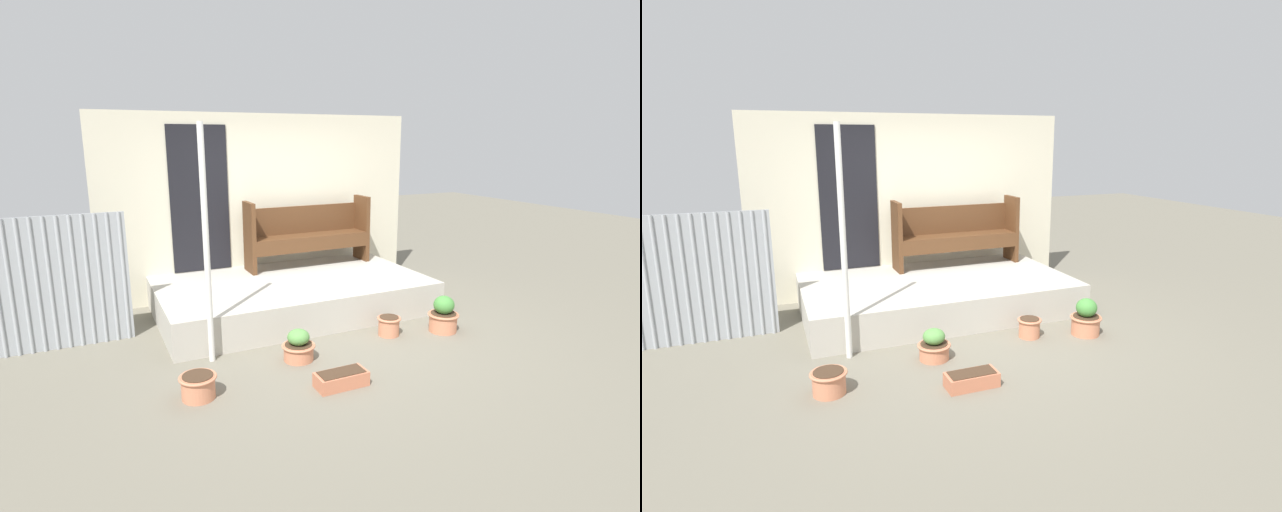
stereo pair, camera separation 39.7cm
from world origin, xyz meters
TOP-DOWN VIEW (x-y plane):
  - ground_plane at (0.00, 0.00)m, footprint 24.00×24.00m
  - porch_slab at (-0.06, 0.99)m, footprint 3.47×1.98m
  - house_wall at (-0.10, 2.01)m, footprint 4.67×0.08m
  - fence_corrugated at (-3.18, 0.93)m, footprint 2.20×0.05m
  - support_post at (-1.42, -0.09)m, footprint 0.06×0.06m
  - bench at (0.46, 1.64)m, footprint 1.85×0.42m
  - flower_pot_left at (-1.71, -0.80)m, footprint 0.34×0.34m
  - flower_pot_middle at (-0.60, -0.46)m, footprint 0.35×0.35m
  - flower_pot_right at (0.62, -0.30)m, footprint 0.28×0.28m
  - flower_pot_far_right at (1.28, -0.48)m, footprint 0.37×0.37m
  - planter_box_rect at (-0.46, -1.16)m, footprint 0.49×0.23m

SIDE VIEW (x-z plane):
  - ground_plane at x=0.00m, z-range 0.00..0.00m
  - planter_box_rect at x=-0.46m, z-range 0.00..0.14m
  - flower_pot_left at x=-1.71m, z-range 0.01..0.23m
  - flower_pot_right at x=0.62m, z-range 0.01..0.24m
  - flower_pot_middle at x=-0.60m, z-range -0.02..0.31m
  - flower_pot_far_right at x=1.28m, z-range -0.03..0.41m
  - porch_slab at x=-0.06m, z-range 0.00..0.43m
  - fence_corrugated at x=-3.18m, z-range 0.00..1.47m
  - bench at x=0.46m, z-range 0.44..1.42m
  - support_post at x=-1.42m, z-range 0.00..2.41m
  - house_wall at x=-0.10m, z-range 0.01..2.61m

